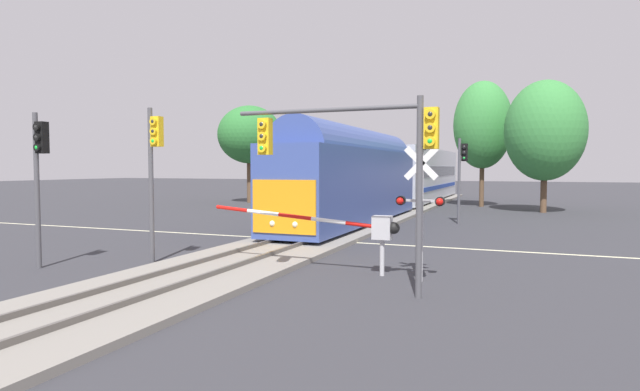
# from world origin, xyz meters

# --- Properties ---
(ground_plane) EXTENTS (220.00, 220.00, 0.00)m
(ground_plane) POSITION_xyz_m (0.00, 0.00, 0.00)
(ground_plane) COLOR #333338
(road_centre_stripe) EXTENTS (44.00, 0.20, 0.01)m
(road_centre_stripe) POSITION_xyz_m (0.00, 0.00, 0.00)
(road_centre_stripe) COLOR beige
(road_centre_stripe) RESTS_ON ground
(railway_track) EXTENTS (4.40, 80.00, 0.32)m
(railway_track) POSITION_xyz_m (0.00, 0.00, 0.10)
(railway_track) COLOR gray
(railway_track) RESTS_ON ground
(commuter_train) EXTENTS (3.04, 42.34, 5.16)m
(commuter_train) POSITION_xyz_m (0.00, 16.91, 2.78)
(commuter_train) COLOR #384C93
(commuter_train) RESTS_ON railway_track
(crossing_gate_near) EXTENTS (6.31, 0.40, 1.98)m
(crossing_gate_near) POSITION_xyz_m (4.19, -6.23, 1.45)
(crossing_gate_near) COLOR #B7B7BC
(crossing_gate_near) RESTS_ON ground
(crossing_signal_mast) EXTENTS (1.36, 0.44, 3.94)m
(crossing_signal_mast) POSITION_xyz_m (6.17, -6.65, 2.41)
(crossing_signal_mast) COLOR #B2B2B7
(crossing_signal_mast) RESTS_ON ground
(traffic_signal_near_right) EXTENTS (5.45, 0.38, 4.99)m
(traffic_signal_near_right) POSITION_xyz_m (4.96, -8.51, 3.78)
(traffic_signal_near_right) COLOR #4C4C51
(traffic_signal_near_right) RESTS_ON ground
(traffic_signal_near_left) EXTENTS (0.53, 0.38, 4.98)m
(traffic_signal_near_left) POSITION_xyz_m (-5.49, -9.19, 3.35)
(traffic_signal_near_left) COLOR #4C4C51
(traffic_signal_near_left) RESTS_ON ground
(traffic_signal_median) EXTENTS (0.53, 0.38, 5.24)m
(traffic_signal_median) POSITION_xyz_m (-2.70, -7.12, 3.51)
(traffic_signal_median) COLOR #4C4C51
(traffic_signal_median) RESTS_ON ground
(traffic_signal_far_side) EXTENTS (0.53, 0.38, 4.91)m
(traffic_signal_far_side) POSITION_xyz_m (5.51, 9.34, 3.30)
(traffic_signal_far_side) COLOR #4C4C51
(traffic_signal_far_side) RESTS_ON ground
(elm_centre_background) EXTENTS (4.72, 4.72, 10.38)m
(elm_centre_background) POSITION_xyz_m (5.54, 23.70, 6.76)
(elm_centre_background) COLOR brown
(elm_centre_background) RESTS_ON ground
(pine_left_background) EXTENTS (5.90, 5.90, 8.94)m
(pine_left_background) POSITION_xyz_m (-14.79, 20.95, 6.25)
(pine_left_background) COLOR brown
(pine_left_background) RESTS_ON ground
(oak_far_right) EXTENTS (5.58, 5.58, 9.49)m
(oak_far_right) POSITION_xyz_m (10.15, 19.36, 5.89)
(oak_far_right) COLOR brown
(oak_far_right) RESTS_ON ground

